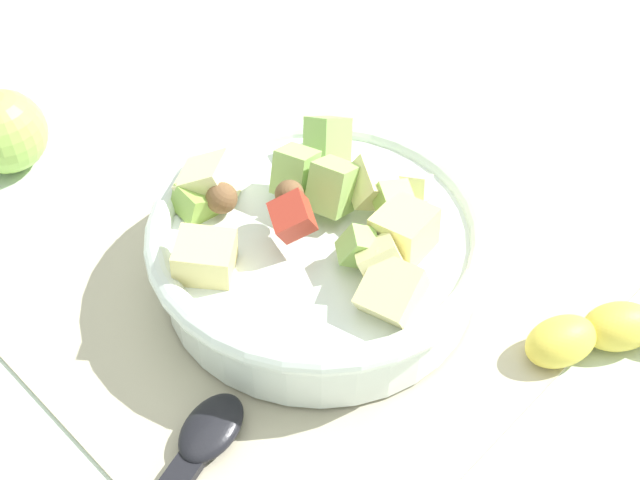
# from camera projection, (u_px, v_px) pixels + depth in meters

# --- Properties ---
(ground_plane) EXTENTS (2.40, 2.40, 0.00)m
(ground_plane) POSITION_uv_depth(u_px,v_px,m) (326.00, 270.00, 0.65)
(ground_plane) COLOR silver
(placemat) EXTENTS (0.45, 0.38, 0.01)m
(placemat) POSITION_uv_depth(u_px,v_px,m) (326.00, 267.00, 0.65)
(placemat) COLOR #BCB299
(placemat) RESTS_ON ground_plane
(salad_bowl) EXTENTS (0.26, 0.26, 0.10)m
(salad_bowl) POSITION_uv_depth(u_px,v_px,m) (319.00, 245.00, 0.61)
(salad_bowl) COLOR white
(salad_bowl) RESTS_ON placemat
(serving_spoon) EXTENTS (0.19, 0.08, 0.01)m
(serving_spoon) POSITION_uv_depth(u_px,v_px,m) (181.00, 472.00, 0.51)
(serving_spoon) COLOR black
(serving_spoon) RESTS_ON placemat
(whole_apple) EXTENTS (0.07, 0.07, 0.09)m
(whole_apple) POSITION_uv_depth(u_px,v_px,m) (4.00, 132.00, 0.71)
(whole_apple) COLOR #9EC656
(whole_apple) RESTS_ON ground_plane
(banana_whole) EXTENTS (0.14, 0.11, 0.04)m
(banana_whole) POSITION_uv_depth(u_px,v_px,m) (621.00, 330.00, 0.58)
(banana_whole) COLOR yellow
(banana_whole) RESTS_ON ground_plane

